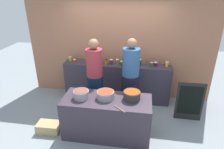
# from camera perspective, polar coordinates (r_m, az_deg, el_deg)

# --- Properties ---
(ground) EXTENTS (12.00, 12.00, 0.00)m
(ground) POSITION_cam_1_polar(r_m,az_deg,el_deg) (4.54, -0.72, -14.02)
(ground) COLOR gray
(storefront_wall) EXTENTS (4.80, 0.12, 3.00)m
(storefront_wall) POSITION_cam_1_polar(r_m,az_deg,el_deg) (5.16, 1.96, 9.55)
(storefront_wall) COLOR #A46A4D
(storefront_wall) RESTS_ON ground
(display_shelf) EXTENTS (2.70, 0.36, 0.99)m
(display_shelf) POSITION_cam_1_polar(r_m,az_deg,el_deg) (5.19, 1.31, -2.22)
(display_shelf) COLOR #37303F
(display_shelf) RESTS_ON ground
(prep_table) EXTENTS (1.70, 0.70, 0.83)m
(prep_table) POSITION_cam_1_polar(r_m,az_deg,el_deg) (4.05, -1.49, -12.03)
(prep_table) COLOR #342A36
(prep_table) RESTS_ON ground
(preserve_jar_0) EXTENTS (0.09, 0.09, 0.13)m
(preserve_jar_0) POSITION_cam_1_polar(r_m,az_deg,el_deg) (5.28, -11.77, 4.32)
(preserve_jar_0) COLOR olive
(preserve_jar_0) RESTS_ON display_shelf
(preserve_jar_1) EXTENTS (0.07, 0.07, 0.10)m
(preserve_jar_1) POSITION_cam_1_polar(r_m,az_deg,el_deg) (5.16, -10.63, 3.77)
(preserve_jar_1) COLOR red
(preserve_jar_1) RESTS_ON display_shelf
(preserve_jar_2) EXTENTS (0.08, 0.08, 0.13)m
(preserve_jar_2) POSITION_cam_1_polar(r_m,az_deg,el_deg) (5.08, -7.04, 3.89)
(preserve_jar_2) COLOR #3D2952
(preserve_jar_2) RESTS_ON display_shelf
(preserve_jar_3) EXTENTS (0.09, 0.09, 0.13)m
(preserve_jar_3) POSITION_cam_1_polar(r_m,az_deg,el_deg) (5.06, -5.80, 3.83)
(preserve_jar_3) COLOR olive
(preserve_jar_3) RESTS_ON display_shelf
(preserve_jar_4) EXTENTS (0.08, 0.08, 0.11)m
(preserve_jar_4) POSITION_cam_1_polar(r_m,az_deg,el_deg) (5.10, -3.83, 3.92)
(preserve_jar_4) COLOR olive
(preserve_jar_4) RESTS_ON display_shelf
(preserve_jar_5) EXTENTS (0.07, 0.07, 0.13)m
(preserve_jar_5) POSITION_cam_1_polar(r_m,az_deg,el_deg) (4.98, -1.68, 3.63)
(preserve_jar_5) COLOR #CB6A05
(preserve_jar_5) RESTS_ON display_shelf
(preserve_jar_6) EXTENTS (0.09, 0.09, 0.13)m
(preserve_jar_6) POSITION_cam_1_polar(r_m,az_deg,el_deg) (4.97, -0.22, 3.60)
(preserve_jar_6) COLOR #4B214F
(preserve_jar_6) RESTS_ON display_shelf
(preserve_jar_7) EXTENTS (0.07, 0.07, 0.13)m
(preserve_jar_7) POSITION_cam_1_polar(r_m,az_deg,el_deg) (4.98, 1.52, 3.65)
(preserve_jar_7) COLOR olive
(preserve_jar_7) RESTS_ON display_shelf
(preserve_jar_8) EXTENTS (0.07, 0.07, 0.12)m
(preserve_jar_8) POSITION_cam_1_polar(r_m,az_deg,el_deg) (4.89, 2.65, 3.16)
(preserve_jar_8) COLOR #235B3D
(preserve_jar_8) RESTS_ON display_shelf
(preserve_jar_9) EXTENTS (0.08, 0.08, 0.13)m
(preserve_jar_9) POSITION_cam_1_polar(r_m,az_deg,el_deg) (4.97, 4.07, 3.49)
(preserve_jar_9) COLOR red
(preserve_jar_9) RESTS_ON display_shelf
(preserve_jar_10) EXTENTS (0.08, 0.08, 0.15)m
(preserve_jar_10) POSITION_cam_1_polar(r_m,az_deg,el_deg) (4.99, 7.91, 3.52)
(preserve_jar_10) COLOR #254524
(preserve_jar_10) RESTS_ON display_shelf
(preserve_jar_11) EXTENTS (0.08, 0.08, 0.12)m
(preserve_jar_11) POSITION_cam_1_polar(r_m,az_deg,el_deg) (4.91, 11.18, 2.78)
(preserve_jar_11) COLOR #245929
(preserve_jar_11) RESTS_ON display_shelf
(preserve_jar_12) EXTENTS (0.09, 0.09, 0.10)m
(preserve_jar_12) POSITION_cam_1_polar(r_m,az_deg,el_deg) (5.00, 12.33, 2.93)
(preserve_jar_12) COLOR #591142
(preserve_jar_12) RESTS_ON display_shelf
(preserve_jar_13) EXTENTS (0.07, 0.07, 0.12)m
(preserve_jar_13) POSITION_cam_1_polar(r_m,az_deg,el_deg) (5.02, 15.38, 2.88)
(preserve_jar_13) COLOR gold
(preserve_jar_13) RESTS_ON display_shelf
(cooking_pot_left) EXTENTS (0.30, 0.30, 0.16)m
(cooking_pot_left) POSITION_cam_1_polar(r_m,az_deg,el_deg) (3.86, -8.79, -5.59)
(cooking_pot_left) COLOR gray
(cooking_pot_left) RESTS_ON prep_table
(cooking_pot_center) EXTENTS (0.33, 0.33, 0.15)m
(cooking_pot_center) POSITION_cam_1_polar(r_m,az_deg,el_deg) (3.82, -1.87, -5.80)
(cooking_pot_center) COLOR gray
(cooking_pot_center) RESTS_ON prep_table
(cooking_pot_right) EXTENTS (0.32, 0.32, 0.17)m
(cooking_pot_right) POSITION_cam_1_polar(r_m,az_deg,el_deg) (3.80, 5.67, -5.95)
(cooking_pot_right) COLOR #2D2D2D
(cooking_pot_right) RESTS_ON prep_table
(wooden_spoon) EXTENTS (0.22, 0.19, 0.02)m
(wooden_spoon) POSITION_cam_1_polar(r_m,az_deg,el_deg) (3.53, 2.17, -9.78)
(wooden_spoon) COLOR #9E703D
(wooden_spoon) RESTS_ON prep_table
(cook_with_tongs) EXTENTS (0.36, 0.36, 1.81)m
(cook_with_tongs) POSITION_cam_1_polar(r_m,az_deg,el_deg) (4.47, -4.87, -2.23)
(cook_with_tongs) COLOR #0B1E36
(cook_with_tongs) RESTS_ON ground
(cook_in_cap) EXTENTS (0.38, 0.38, 1.82)m
(cook_in_cap) POSITION_cam_1_polar(r_m,az_deg,el_deg) (4.48, 5.21, -2.14)
(cook_in_cap) COLOR black
(cook_in_cap) RESTS_ON ground
(bread_crate) EXTENTS (0.48, 0.31, 0.20)m
(bread_crate) POSITION_cam_1_polar(r_m,az_deg,el_deg) (4.50, -17.58, -14.14)
(bread_crate) COLOR tan
(bread_crate) RESTS_ON ground
(chalkboard_sign) EXTENTS (0.58, 0.05, 0.91)m
(chalkboard_sign) POSITION_cam_1_polar(r_m,az_deg,el_deg) (4.75, 21.27, -7.25)
(chalkboard_sign) COLOR black
(chalkboard_sign) RESTS_ON ground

